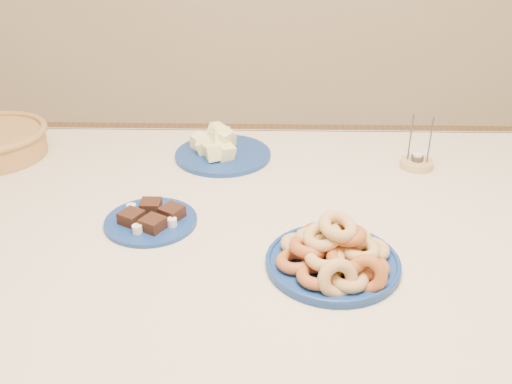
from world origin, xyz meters
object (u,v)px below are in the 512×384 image
(dining_table, at_px, (256,257))
(brownie_plate, at_px, (151,219))
(candle_holder, at_px, (417,163))
(melon_plate, at_px, (220,149))
(donut_platter, at_px, (335,255))

(dining_table, xyz_separation_m, brownie_plate, (-0.24, -0.02, 0.12))
(candle_holder, bearing_deg, melon_plate, 174.03)
(melon_plate, height_order, candle_holder, candle_holder)
(dining_table, relative_size, brownie_plate, 6.38)
(melon_plate, xyz_separation_m, candle_holder, (0.55, -0.06, -0.01))
(donut_platter, xyz_separation_m, candle_holder, (0.27, 0.48, -0.02))
(melon_plate, bearing_deg, donut_platter, -62.83)
(brownie_plate, bearing_deg, candle_holder, 24.82)
(brownie_plate, bearing_deg, dining_table, 5.55)
(donut_platter, xyz_separation_m, melon_plate, (-0.27, 0.53, -0.01))
(melon_plate, height_order, brownie_plate, melon_plate)
(melon_plate, xyz_separation_m, brownie_plate, (-0.13, -0.37, -0.01))
(dining_table, height_order, brownie_plate, brownie_plate)
(candle_holder, bearing_deg, dining_table, -146.35)
(donut_platter, relative_size, brownie_plate, 1.15)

